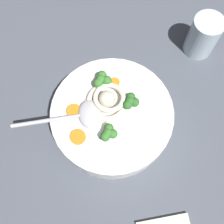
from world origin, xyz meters
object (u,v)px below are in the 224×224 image
at_px(soup_spoon, 83,115).
at_px(noodle_pile, 108,100).
at_px(drinking_glass, 203,36).
at_px(soup_bowl, 112,117).

bearing_deg(soup_spoon, noodle_pile, -156.88).
bearing_deg(drinking_glass, noodle_pile, 139.55).
distance_m(soup_bowl, drinking_glass, 0.28).
height_order(soup_spoon, drinking_glass, drinking_glass).
bearing_deg(noodle_pile, soup_bowl, -146.02).
height_order(noodle_pile, drinking_glass, noodle_pile).
xyz_separation_m(soup_bowl, soup_spoon, (-0.02, 0.05, 0.04)).
height_order(soup_bowl, soup_spoon, soup_spoon).
bearing_deg(soup_bowl, noodle_pile, 33.98).
xyz_separation_m(noodle_pile, drinking_glass, (0.21, -0.18, -0.03)).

